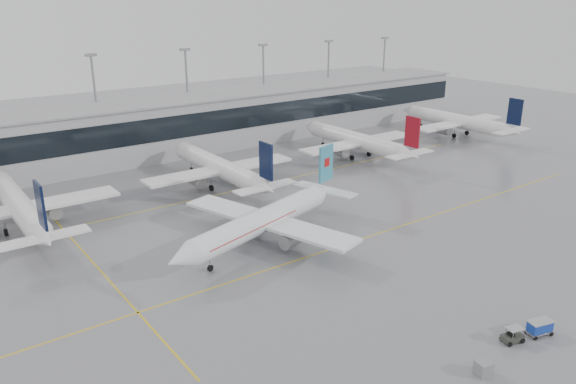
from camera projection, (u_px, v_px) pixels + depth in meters
ground at (337, 247)px, 80.63m from camera, size 320.00×320.00×0.00m
taxi_line_main at (337, 247)px, 80.63m from camera, size 120.00×0.25×0.01m
taxi_line_north at (231, 192)px, 103.50m from camera, size 120.00×0.25×0.01m
taxi_line_cross at (95, 264)px, 75.36m from camera, size 0.25×60.00×0.01m
terminal at (157, 129)px, 125.91m from camera, size 180.00×15.00×12.00m
terminal_glass at (171, 128)px, 119.66m from camera, size 180.00×0.20×5.00m
terminal_roof at (155, 101)px, 123.86m from camera, size 182.00×16.00×0.40m
light_masts at (144, 92)px, 128.06m from camera, size 156.40×1.00×22.60m
air_canada_jet at (267, 219)px, 81.09m from camera, size 35.83×29.18×11.44m
parked_jet_b at (19, 207)px, 85.60m from camera, size 29.64×36.96×11.72m
parked_jet_c at (220, 168)px, 105.09m from camera, size 29.64×36.96×11.72m
parked_jet_d at (358, 141)px, 124.57m from camera, size 29.64×36.96×11.72m
parked_jet_e at (458, 121)px, 144.06m from camera, size 29.64×36.96×11.72m
baggage_tug at (512, 337)px, 58.33m from camera, size 3.41×1.91×1.62m
baggage_cart at (540, 327)px, 59.44m from camera, size 3.00×2.14×1.68m
gse_unit at (483, 368)px, 53.23m from camera, size 1.63×1.55×1.41m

